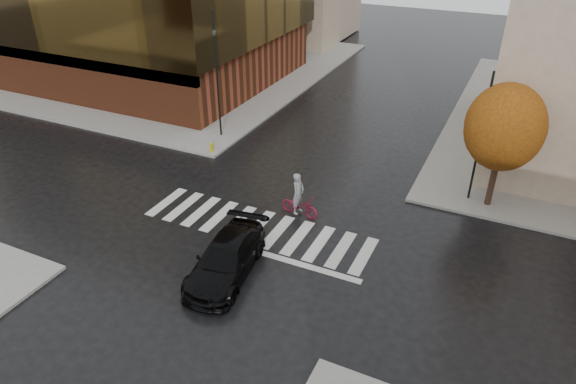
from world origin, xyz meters
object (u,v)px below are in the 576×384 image
Objects in this scene: sedan at (226,259)px; cyclist at (299,201)px; traffic_light_ne at (482,130)px; fire_hydrant at (211,147)px; traffic_light_nw at (216,67)px.

cyclist is (0.88, 5.63, 0.02)m from sedan.
traffic_light_ne is 10.63× the size of fire_hydrant.
traffic_light_nw reaches higher than cyclist.
sedan is 0.78× the size of traffic_light_ne.
traffic_light_nw is at bearing 114.39° from sedan.
traffic_light_nw is at bearing 59.41° from cyclist.
cyclist is 8.92m from fire_hydrant.
traffic_light_nw reaches higher than traffic_light_ne.
traffic_light_nw reaches higher than fire_hydrant.
sedan is 15.11m from traffic_light_nw.
sedan is at bearing 177.54° from cyclist.
traffic_light_ne is at bearing 74.42° from traffic_light_nw.
cyclist is 3.60× the size of fire_hydrant.
traffic_light_ne is (8.47, 10.84, 3.26)m from sedan.
traffic_light_ne is at bearing -49.10° from cyclist.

